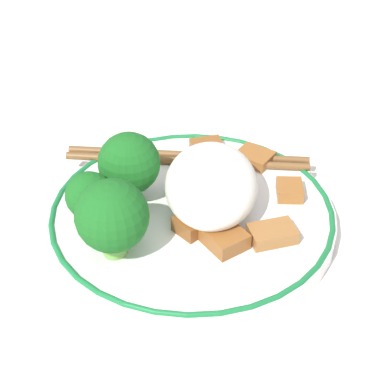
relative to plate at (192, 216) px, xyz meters
The scene contains 14 objects.
ground_plane 0.01m from the plate, ahead, with size 3.00×3.00×0.00m, color silver.
plate is the anchor object (origin of this frame).
rice_mound 0.04m from the plate, 72.39° to the right, with size 0.11×0.08×0.05m.
broccoli_back_left 0.07m from the plate, 73.24° to the left, with size 0.05×0.05×0.06m.
broccoli_back_center 0.09m from the plate, 102.40° to the left, with size 0.04×0.04×0.05m.
broccoli_back_right 0.09m from the plate, 132.87° to the left, with size 0.06×0.06×0.07m.
meat_near_front 0.10m from the plate, 36.98° to the right, with size 0.04×0.04×0.01m.
meat_near_left 0.05m from the plate, 147.55° to the right, with size 0.04×0.04×0.01m.
meat_near_right 0.09m from the plate, ahead, with size 0.04×0.04×0.01m.
meat_near_back 0.09m from the plate, 74.50° to the right, with size 0.03×0.02×0.01m.
meat_on_rice_edge 0.05m from the plate, ahead, with size 0.04×0.04×0.01m.
meat_mid_left 0.08m from the plate, 118.09° to the right, with size 0.04×0.04×0.01m.
meat_mid_right 0.03m from the plate, behind, with size 0.03×0.03×0.01m.
chopsticks 0.08m from the plate, ahead, with size 0.03×0.23×0.01m.
Camera 1 is at (-0.43, -0.01, 0.36)m, focal length 60.00 mm.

